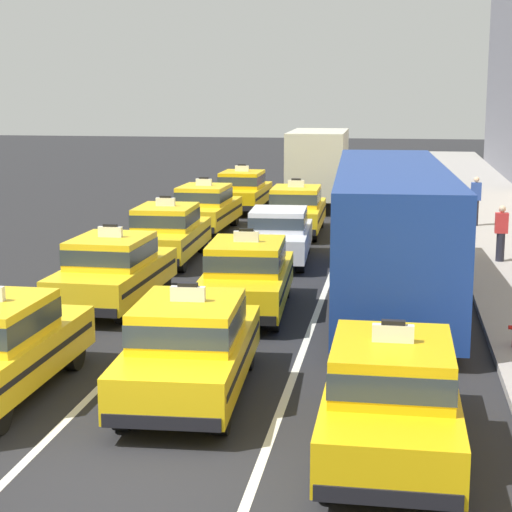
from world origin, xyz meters
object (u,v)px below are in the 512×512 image
at_px(box_truck_center_fifth, 320,165).
at_px(bus_right_second, 390,225).
at_px(taxi_left_fifth, 242,190).
at_px(pedestrian_mid_block, 476,201).
at_px(taxi_center_nearest, 190,346).
at_px(taxi_right_nearest, 391,394).
at_px(taxi_left_fourth, 205,207).
at_px(taxi_right_third, 390,215).
at_px(taxi_center_fourth, 296,209).
at_px(taxi_center_second, 247,275).
at_px(taxi_left_second, 113,269).
at_px(pedestrian_by_storefront, 501,233).
at_px(taxi_left_third, 167,232).
at_px(sedan_center_third, 279,234).

distance_m(box_truck_center_fifth, bus_right_second, 17.10).
xyz_separation_m(taxi_left_fifth, pedestrian_mid_block, (9.12, -3.41, 0.17)).
relative_size(taxi_center_nearest, taxi_right_nearest, 1.02).
relative_size(taxi_center_nearest, pedestrian_mid_block, 2.63).
xyz_separation_m(taxi_left_fourth, taxi_right_third, (6.48, -0.80, 0.00)).
bearing_deg(taxi_center_fourth, taxi_center_second, -89.12).
height_order(taxi_left_second, taxi_right_third, same).
height_order(taxi_left_second, bus_right_second, bus_right_second).
bearing_deg(pedestrian_by_storefront, taxi_left_second, -146.42).
height_order(taxi_left_fourth, taxi_center_second, same).
relative_size(taxi_left_fourth, pedestrian_by_storefront, 2.86).
bearing_deg(box_truck_center_fifth, pedestrian_mid_block, -41.90).
relative_size(taxi_center_fourth, box_truck_center_fifth, 0.66).
height_order(taxi_left_fourth, taxi_right_nearest, same).
xyz_separation_m(taxi_left_third, taxi_center_fourth, (3.17, 5.52, 0.00)).
relative_size(taxi_left_second, taxi_left_fifth, 1.00).
bearing_deg(sedan_center_third, taxi_left_third, -173.14).
bearing_deg(taxi_right_nearest, taxi_center_second, 113.97).
bearing_deg(taxi_left_third, taxi_left_fifth, 88.37).
distance_m(taxi_center_second, pedestrian_mid_block, 14.46).
bearing_deg(taxi_right_nearest, sedan_center_third, 104.18).
bearing_deg(taxi_right_nearest, taxi_center_fourth, 100.60).
relative_size(taxi_center_nearest, box_truck_center_fifth, 0.66).
xyz_separation_m(taxi_right_nearest, pedestrian_mid_block, (2.80, 20.52, 0.17)).
bearing_deg(box_truck_center_fifth, taxi_center_fourth, -91.03).
bearing_deg(taxi_left_fifth, taxi_left_fourth, -94.08).
bearing_deg(box_truck_center_fifth, taxi_right_third, -69.60).
relative_size(bus_right_second, pedestrian_mid_block, 6.41).
bearing_deg(taxi_center_second, taxi_left_fifth, 100.40).
bearing_deg(pedestrian_by_storefront, taxi_center_nearest, -117.44).
xyz_separation_m(box_truck_center_fifth, taxi_right_nearest, (3.33, -26.02, -0.90)).
bearing_deg(taxi_center_nearest, taxi_right_nearest, -28.86).
height_order(taxi_left_third, taxi_right_nearest, same).
distance_m(taxi_left_second, taxi_center_second, 3.19).
height_order(taxi_right_nearest, bus_right_second, bus_right_second).
relative_size(taxi_left_second, taxi_right_third, 1.00).
xyz_separation_m(bus_right_second, pedestrian_mid_block, (2.94, 11.30, -0.77)).
bearing_deg(taxi_center_second, taxi_left_third, 120.92).
bearing_deg(taxi_left_fifth, taxi_left_second, -90.55).
bearing_deg(taxi_left_second, taxi_center_fourth, 74.62).
height_order(taxi_left_second, taxi_right_nearest, same).
relative_size(box_truck_center_fifth, bus_right_second, 0.62).
bearing_deg(taxi_center_nearest, taxi_left_third, 106.73).
height_order(taxi_left_fifth, bus_right_second, bus_right_second).
height_order(taxi_left_fourth, bus_right_second, bus_right_second).
xyz_separation_m(taxi_left_fourth, taxi_center_nearest, (3.44, -16.68, 0.00)).
relative_size(taxi_center_fourth, pedestrian_by_storefront, 2.86).
bearing_deg(bus_right_second, taxi_center_fourth, 109.66).
xyz_separation_m(taxi_left_fifth, taxi_right_third, (6.10, -6.25, 0.00)).
xyz_separation_m(taxi_left_second, bus_right_second, (6.34, 1.67, 0.94)).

